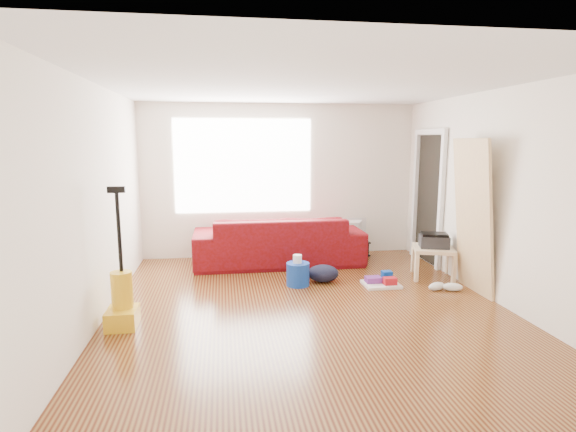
{
  "coord_description": "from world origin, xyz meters",
  "views": [
    {
      "loc": [
        -0.95,
        -4.85,
        1.9
      ],
      "look_at": [
        -0.15,
        0.6,
        0.98
      ],
      "focal_mm": 28.0,
      "sensor_mm": 36.0,
      "label": 1
    }
  ],
  "objects": [
    {
      "name": "room",
      "position": [
        0.07,
        0.15,
        1.25
      ],
      "size": [
        4.51,
        5.01,
        2.51
      ],
      "color": "#46180B",
      "rests_on": "ground"
    },
    {
      "name": "sofa",
      "position": [
        -0.1,
        1.95,
        0.0
      ],
      "size": [
        2.6,
        1.01,
        0.76
      ],
      "primitive_type": "imported",
      "rotation": [
        0.0,
        0.0,
        3.14
      ],
      "color": "#530503",
      "rests_on": "ground"
    },
    {
      "name": "tv_stand",
      "position": [
        1.09,
        2.22,
        0.13
      ],
      "size": [
        0.73,
        0.49,
        0.25
      ],
      "rotation": [
        0.0,
        0.0,
        0.18
      ],
      "color": "black",
      "rests_on": "ground"
    },
    {
      "name": "tv",
      "position": [
        1.09,
        2.22,
        0.44
      ],
      "size": [
        0.66,
        0.09,
        0.38
      ],
      "primitive_type": "imported",
      "rotation": [
        0.0,
        0.0,
        3.14
      ],
      "color": "black",
      "rests_on": "tv_stand"
    },
    {
      "name": "side_table",
      "position": [
        1.95,
        0.89,
        0.37
      ],
      "size": [
        0.68,
        0.68,
        0.44
      ],
      "rotation": [
        0.0,
        0.0,
        -0.33
      ],
      "color": "#DBBB88",
      "rests_on": "ground"
    },
    {
      "name": "printer",
      "position": [
        1.95,
        0.89,
        0.53
      ],
      "size": [
        0.45,
        0.39,
        0.2
      ],
      "rotation": [
        0.0,
        0.0,
        -0.3
      ],
      "color": "black",
      "rests_on": "side_table"
    },
    {
      "name": "bucket",
      "position": [
        0.02,
        0.82,
        0.0
      ],
      "size": [
        0.34,
        0.34,
        0.31
      ],
      "primitive_type": "cylinder",
      "rotation": [
        0.0,
        0.0,
        -0.13
      ],
      "color": "#1139A0",
      "rests_on": "ground"
    },
    {
      "name": "toilet_paper",
      "position": [
        0.01,
        0.82,
        0.21
      ],
      "size": [
        0.12,
        0.12,
        0.11
      ],
      "primitive_type": "cylinder",
      "color": "silver",
      "rests_on": "bucket"
    },
    {
      "name": "cleaning_tray",
      "position": [
        1.12,
        0.65,
        0.05
      ],
      "size": [
        0.47,
        0.37,
        0.17
      ],
      "rotation": [
        0.0,
        0.0,
        0.0
      ],
      "color": "silver",
      "rests_on": "ground"
    },
    {
      "name": "backpack",
      "position": [
        0.39,
        0.93,
        0.0
      ],
      "size": [
        0.46,
        0.39,
        0.23
      ],
      "primitive_type": "ellipsoid",
      "rotation": [
        0.0,
        0.0,
        -0.14
      ],
      "color": "black",
      "rests_on": "ground"
    },
    {
      "name": "sneakers",
      "position": [
        1.85,
        0.33,
        0.05
      ],
      "size": [
        0.47,
        0.24,
        0.1
      ],
      "rotation": [
        0.0,
        0.0,
        -0.11
      ],
      "color": "white",
      "rests_on": "ground"
    },
    {
      "name": "vacuum",
      "position": [
        -2.0,
        -0.23,
        0.27
      ],
      "size": [
        0.3,
        0.35,
        1.45
      ],
      "rotation": [
        0.0,
        0.0,
        0.0
      ],
      "color": "gold",
      "rests_on": "ground"
    },
    {
      "name": "door_panel",
      "position": [
        2.13,
        0.25,
        0.0
      ],
      "size": [
        0.24,
        0.78,
        1.93
      ],
      "primitive_type": "cube",
      "rotation": [
        0.0,
        -0.1,
        0.0
      ],
      "color": "tan",
      "rests_on": "ground"
    }
  ]
}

